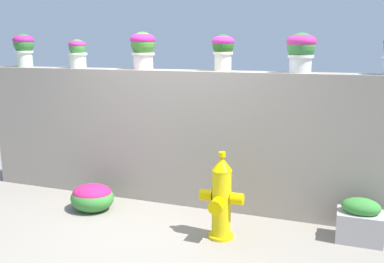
{
  "coord_description": "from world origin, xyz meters",
  "views": [
    {
      "loc": [
        1.92,
        -3.93,
        1.97
      ],
      "look_at": [
        0.24,
        0.71,
        0.97
      ],
      "focal_mm": 39.56,
      "sensor_mm": 36.0,
      "label": 1
    }
  ],
  "objects_px": {
    "potted_plant_2": "(143,47)",
    "potted_plant_4": "(301,49)",
    "potted_plant_1": "(77,52)",
    "potted_plant_3": "(223,49)",
    "potted_plant_0": "(24,46)",
    "planter_box": "(360,221)",
    "flower_bush_left": "(92,196)",
    "fire_hydrant": "(221,199)"
  },
  "relations": [
    {
      "from": "potted_plant_1",
      "to": "potted_plant_0",
      "type": "bearing_deg",
      "value": 177.41
    },
    {
      "from": "potted_plant_2",
      "to": "fire_hydrant",
      "type": "bearing_deg",
      "value": -34.59
    },
    {
      "from": "flower_bush_left",
      "to": "planter_box",
      "type": "xyz_separation_m",
      "value": [
        3.04,
        0.21,
        0.05
      ]
    },
    {
      "from": "potted_plant_2",
      "to": "potted_plant_3",
      "type": "bearing_deg",
      "value": 0.14
    },
    {
      "from": "potted_plant_3",
      "to": "flower_bush_left",
      "type": "xyz_separation_m",
      "value": [
        -1.43,
        -0.7,
        -1.77
      ]
    },
    {
      "from": "potted_plant_0",
      "to": "potted_plant_4",
      "type": "relative_size",
      "value": 1.05
    },
    {
      "from": "potted_plant_0",
      "to": "potted_plant_1",
      "type": "xyz_separation_m",
      "value": [
        0.91,
        -0.04,
        -0.07
      ]
    },
    {
      "from": "potted_plant_1",
      "to": "flower_bush_left",
      "type": "distance_m",
      "value": 1.92
    },
    {
      "from": "potted_plant_3",
      "to": "potted_plant_4",
      "type": "height_order",
      "value": "potted_plant_4"
    },
    {
      "from": "potted_plant_1",
      "to": "potted_plant_2",
      "type": "height_order",
      "value": "potted_plant_2"
    },
    {
      "from": "potted_plant_0",
      "to": "potted_plant_2",
      "type": "distance_m",
      "value": 1.85
    },
    {
      "from": "potted_plant_1",
      "to": "potted_plant_3",
      "type": "height_order",
      "value": "potted_plant_3"
    },
    {
      "from": "potted_plant_0",
      "to": "fire_hydrant",
      "type": "xyz_separation_m",
      "value": [
        3.16,
        -0.9,
        -1.54
      ]
    },
    {
      "from": "flower_bush_left",
      "to": "planter_box",
      "type": "relative_size",
      "value": 1.16
    },
    {
      "from": "potted_plant_3",
      "to": "flower_bush_left",
      "type": "distance_m",
      "value": 2.38
    },
    {
      "from": "potted_plant_4",
      "to": "flower_bush_left",
      "type": "relative_size",
      "value": 0.82
    },
    {
      "from": "fire_hydrant",
      "to": "planter_box",
      "type": "distance_m",
      "value": 1.43
    },
    {
      "from": "potted_plant_0",
      "to": "potted_plant_4",
      "type": "bearing_deg",
      "value": -0.54
    },
    {
      "from": "potted_plant_2",
      "to": "potted_plant_4",
      "type": "bearing_deg",
      "value": -1.01
    },
    {
      "from": "fire_hydrant",
      "to": "flower_bush_left",
      "type": "bearing_deg",
      "value": 173.13
    },
    {
      "from": "potted_plant_3",
      "to": "potted_plant_4",
      "type": "xyz_separation_m",
      "value": [
        0.9,
        -0.04,
        0.0
      ]
    },
    {
      "from": "potted_plant_4",
      "to": "fire_hydrant",
      "type": "bearing_deg",
      "value": -126.45
    },
    {
      "from": "potted_plant_4",
      "to": "flower_bush_left",
      "type": "height_order",
      "value": "potted_plant_4"
    },
    {
      "from": "potted_plant_4",
      "to": "potted_plant_3",
      "type": "bearing_deg",
      "value": 177.65
    },
    {
      "from": "potted_plant_1",
      "to": "planter_box",
      "type": "distance_m",
      "value": 4.0
    },
    {
      "from": "potted_plant_0",
      "to": "potted_plant_3",
      "type": "height_order",
      "value": "potted_plant_0"
    },
    {
      "from": "potted_plant_4",
      "to": "potted_plant_0",
      "type": "bearing_deg",
      "value": 179.46
    },
    {
      "from": "potted_plant_2",
      "to": "planter_box",
      "type": "height_order",
      "value": "potted_plant_2"
    },
    {
      "from": "potted_plant_1",
      "to": "fire_hydrant",
      "type": "xyz_separation_m",
      "value": [
        2.25,
        -0.86,
        -1.47
      ]
    },
    {
      "from": "potted_plant_4",
      "to": "fire_hydrant",
      "type": "distance_m",
      "value": 1.86
    },
    {
      "from": "potted_plant_0",
      "to": "potted_plant_1",
      "type": "bearing_deg",
      "value": -2.59
    },
    {
      "from": "potted_plant_2",
      "to": "flower_bush_left",
      "type": "bearing_deg",
      "value": -118.96
    },
    {
      "from": "potted_plant_1",
      "to": "planter_box",
      "type": "xyz_separation_m",
      "value": [
        3.6,
        -0.45,
        -1.67
      ]
    },
    {
      "from": "potted_plant_2",
      "to": "fire_hydrant",
      "type": "relative_size",
      "value": 0.51
    },
    {
      "from": "potted_plant_3",
      "to": "flower_bush_left",
      "type": "relative_size",
      "value": 0.79
    },
    {
      "from": "potted_plant_0",
      "to": "flower_bush_left",
      "type": "distance_m",
      "value": 2.42
    },
    {
      "from": "fire_hydrant",
      "to": "planter_box",
      "type": "xyz_separation_m",
      "value": [
        1.35,
        0.41,
        -0.2
      ]
    },
    {
      "from": "potted_plant_4",
      "to": "fire_hydrant",
      "type": "height_order",
      "value": "potted_plant_4"
    },
    {
      "from": "flower_bush_left",
      "to": "potted_plant_0",
      "type": "bearing_deg",
      "value": 154.62
    },
    {
      "from": "potted_plant_1",
      "to": "flower_bush_left",
      "type": "bearing_deg",
      "value": -49.43
    },
    {
      "from": "potted_plant_0",
      "to": "planter_box",
      "type": "xyz_separation_m",
      "value": [
        4.51,
        -0.49,
        -1.74
      ]
    },
    {
      "from": "potted_plant_2",
      "to": "potted_plant_4",
      "type": "height_order",
      "value": "potted_plant_2"
    }
  ]
}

